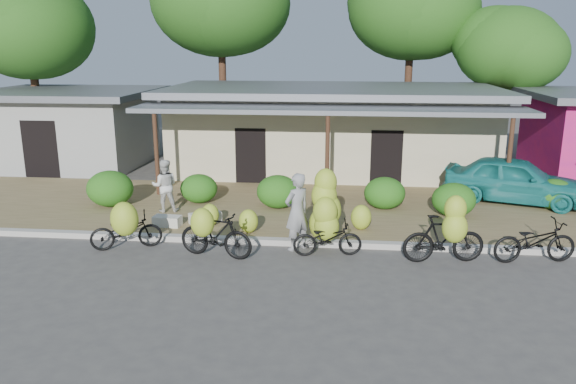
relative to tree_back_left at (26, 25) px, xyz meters
name	(u,v)px	position (x,y,z in m)	size (l,w,h in m)	color
ground	(316,277)	(13.69, -13.11, -5.81)	(100.00, 100.00, 0.00)	#454340
sidewalk	(325,210)	(13.69, -8.11, -5.75)	(60.00, 6.00, 0.12)	olive
curb	(321,243)	(13.69, -11.11, -5.73)	(60.00, 0.25, 0.15)	#A8A399
shop_main	(332,128)	(13.69, -2.18, -4.08)	(13.00, 8.50, 3.35)	beige
shop_grey	(70,127)	(2.69, -2.12, -4.19)	(7.00, 6.00, 3.15)	gray
tree_back_left	(26,25)	(0.00, 0.00, 0.00)	(5.76, 5.68, 7.97)	#45291B
tree_center_right	(408,6)	(17.00, 3.50, 0.89)	(6.01, 5.96, 8.97)	#45291B
tree_near_right	(503,46)	(21.00, 1.50, -0.91)	(4.65, 4.48, 6.62)	#45291B
hedge_0	(110,189)	(7.08, -8.54, -5.13)	(1.43, 1.28, 1.11)	#275112
hedge_1	(199,188)	(9.69, -7.86, -5.23)	(1.17, 1.05, 0.91)	#275112
hedge_2	(278,192)	(12.24, -8.18, -5.18)	(1.30, 1.17, 1.01)	#275112
hedge_3	(385,193)	(15.48, -7.93, -5.20)	(1.24, 1.12, 0.97)	#275112
hedge_4	(454,200)	(17.42, -8.51, -5.20)	(1.26, 1.13, 0.98)	#275112
hedge_5	(554,194)	(20.58, -7.44, -5.22)	(1.18, 1.06, 0.92)	#275112
bike_far_left	(126,228)	(8.92, -11.93, -5.22)	(1.85, 1.49, 1.39)	black
bike_left	(214,233)	(11.20, -12.21, -5.18)	(1.94, 1.33, 1.41)	black
bike_center	(326,220)	(13.83, -11.46, -4.99)	(1.73, 1.26, 2.04)	black
bike_right	(446,235)	(16.61, -12.03, -5.09)	(1.99, 1.30, 1.79)	black
bike_far_right	(535,241)	(18.71, -11.69, -5.29)	(2.05, 1.01, 1.03)	black
loose_banana_a	(210,215)	(10.59, -10.12, -5.38)	(0.49, 0.42, 0.62)	#A8BC2F
loose_banana_b	(249,221)	(11.75, -10.61, -5.37)	(0.51, 0.43, 0.64)	#A8BC2F
loose_banana_c	(361,217)	(14.73, -10.03, -5.34)	(0.55, 0.47, 0.69)	#A8BC2F
sack_near	(205,218)	(10.40, -9.91, -5.54)	(0.85, 0.40, 0.30)	beige
sack_far	(167,221)	(9.42, -10.27, -5.55)	(0.75, 0.38, 0.28)	beige
vendor	(297,212)	(13.11, -11.41, -4.83)	(0.71, 0.47, 1.96)	gray
bystander	(165,186)	(8.95, -8.91, -4.90)	(0.77, 0.60, 1.58)	silver
teal_van	(515,180)	(19.58, -6.79, -4.96)	(1.71, 4.26, 1.45)	#1A7675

